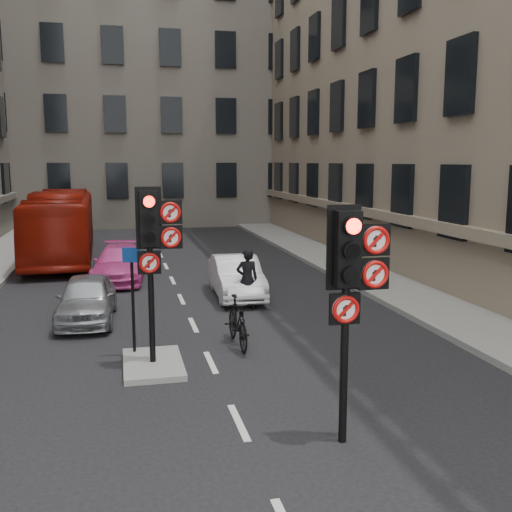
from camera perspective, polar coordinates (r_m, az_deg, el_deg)
name	(u,v)px	position (r m, az deg, el deg)	size (l,w,h in m)	color
ground	(269,487)	(8.35, 1.22, -21.14)	(120.00, 120.00, 0.00)	black
pavement_right	(384,280)	(21.41, 12.13, -2.26)	(3.00, 50.00, 0.16)	gray
centre_island	(153,364)	(12.70, -9.78, -10.11)	(1.20, 2.00, 0.12)	gray
building_far	(139,79)	(45.40, -11.04, 16.20)	(30.00, 14.00, 20.00)	#686358
signal_near	(352,274)	(8.78, 9.13, -1.67)	(0.91, 0.40, 3.58)	black
signal_far	(154,237)	(12.10, -9.70, 1.81)	(0.91, 0.40, 3.58)	black
car_silver	(87,299)	(16.45, -15.82, -3.92)	(1.44, 3.57, 1.22)	#93969A
car_white	(236,277)	(18.67, -1.88, -1.98)	(1.34, 3.85, 1.27)	silver
car_pink	(120,264)	(21.71, -12.85, -0.71)	(1.72, 4.22, 1.23)	#D03D8F
bus_red	(61,225)	(27.06, -18.08, 2.79)	(2.47, 10.54, 2.93)	maroon
motorcycle	(238,322)	(13.73, -1.76, -6.29)	(0.53, 1.89, 1.14)	black
motorcyclist	(247,279)	(17.08, -0.85, -2.21)	(0.63, 0.42, 1.74)	black
info_sign	(132,285)	(12.99, -11.69, -2.72)	(0.39, 0.16, 2.28)	black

